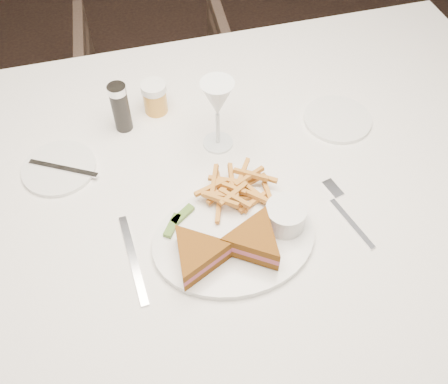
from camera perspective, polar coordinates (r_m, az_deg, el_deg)
name	(u,v)px	position (r m, az deg, el deg)	size (l,w,h in m)	color
ground	(269,338)	(1.71, 5.18, -16.28)	(5.00, 5.00, 0.00)	black
table	(220,275)	(1.37, -0.48, -9.43)	(1.62, 1.08, 0.75)	white
chair_far	(158,81)	(2.05, -7.51, 12.44)	(0.57, 0.53, 0.59)	#45332A
table_setting	(222,191)	(1.01, -0.26, 0.15)	(0.81, 0.61, 0.18)	white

